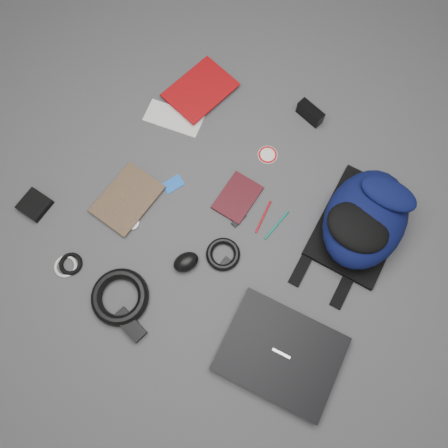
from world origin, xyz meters
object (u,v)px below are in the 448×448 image
Objects in this scene: power_brick at (130,325)px; textbook_red at (183,76)px; laptop at (281,353)px; dvd_case at (237,198)px; pouch at (35,205)px; backpack at (365,219)px; compact_camera at (310,113)px; comic_book at (109,186)px; mouse at (186,262)px.

textbook_red is at bearing 127.11° from power_brick.
laptop is 0.50m from power_brick.
laptop reaches higher than power_brick.
pouch is (-0.57, -0.46, 0.01)m from dvd_case.
backpack is 3.90× the size of compact_camera.
backpack reaches higher than compact_camera.
mouse is at bearing -8.88° from comic_book.
pouch is at bearing 175.82° from laptop.
backpack is at bearing 0.87° from textbook_red.
laptop reaches higher than dvd_case.
laptop is 0.84m from comic_book.
textbook_red is 2.83× the size of mouse.
comic_book is at bearing -163.21° from mouse.
mouse is (0.40, -0.06, 0.01)m from comic_book.
mouse is at bearing -93.46° from dvd_case.
dvd_case is 1.59× the size of compact_camera.
comic_book is 0.27m from pouch.
comic_book is at bearing -73.83° from textbook_red.
dvd_case is 0.44m from compact_camera.
power_brick reaches higher than comic_book.
textbook_red is (-0.90, 0.64, -0.00)m from laptop.
compact_camera reaches higher than textbook_red.
laptop is 2.19× the size of dvd_case.
comic_book is at bearing -152.34° from dvd_case.
compact_camera reaches higher than mouse.
comic_book is 2.47× the size of pouch.
textbook_red reaches higher than comic_book.
laptop is 1.11m from textbook_red.
textbook_red reaches higher than dvd_case.
textbook_red is 0.54m from comic_book.
power_brick reaches higher than dvd_case.
comic_book is at bearing -160.27° from backpack.
dvd_case is at bearing -22.79° from textbook_red.
compact_camera is at bearing 96.88° from power_brick.
laptop is at bearing 5.90° from pouch.
power_brick is at bearing -127.13° from backpack.
compact_camera reaches higher than comic_book.
pouch reaches higher than dvd_case.
dvd_case is 1.77× the size of pouch.
backpack is 4.35× the size of pouch.
laptop is at bearing -8.48° from comic_book.
laptop is at bearing 35.48° from power_brick.
power_brick is (-0.02, -0.57, 0.01)m from dvd_case.
laptop is 0.43m from mouse.
mouse is at bearing 162.68° from laptop.
textbook_red is 0.75m from pouch.
pouch is (-0.57, -0.16, -0.01)m from mouse.
dvd_case is at bearing 97.44° from power_brick.
textbook_red is 1.08× the size of comic_book.
compact_camera is (0.50, 0.15, 0.02)m from textbook_red.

